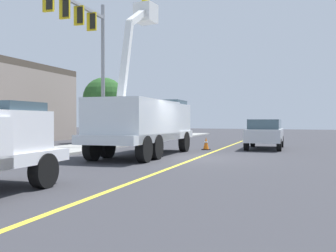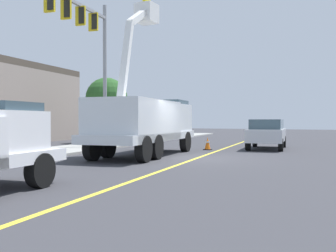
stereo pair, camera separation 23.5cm
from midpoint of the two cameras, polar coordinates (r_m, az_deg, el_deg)
ground at (r=16.94m, az=4.58°, el=-4.71°), size 120.00×120.00×0.00m
sidewalk_far_side at (r=20.27m, az=-17.04°, el=-3.67°), size 59.85×12.63×0.12m
lane_centre_stripe at (r=16.94m, az=4.58°, el=-4.70°), size 49.45×7.72×0.01m
utility_bucket_truck at (r=18.28m, az=-2.88°, el=0.79°), size 8.48×3.71×7.67m
passing_minivan at (r=23.22m, az=14.47°, el=-0.84°), size 5.03×2.60×1.69m
traffic_cone_mid_front at (r=21.87m, az=6.08°, el=-2.57°), size 0.40×0.40×0.70m
traffic_signal_mast at (r=22.03m, az=-11.30°, el=12.36°), size 6.01×1.20×8.38m
street_tree_right at (r=28.94m, az=-8.69°, el=3.93°), size 3.05×3.05×4.76m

